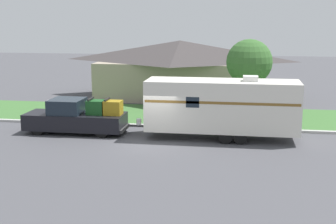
% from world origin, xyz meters
% --- Properties ---
extents(ground_plane, '(120.00, 120.00, 0.00)m').
position_xyz_m(ground_plane, '(0.00, 0.00, 0.00)').
color(ground_plane, '#47474C').
extents(curb_strip, '(80.00, 0.30, 0.14)m').
position_xyz_m(curb_strip, '(0.00, 3.75, 0.07)').
color(curb_strip, '#ADADA8').
rests_on(curb_strip, ground_plane).
extents(lawn_strip, '(80.00, 7.00, 0.03)m').
position_xyz_m(lawn_strip, '(0.00, 7.40, 0.01)').
color(lawn_strip, '#3D6B33').
rests_on(lawn_strip, ground_plane).
extents(house_across_street, '(14.02, 8.35, 4.71)m').
position_xyz_m(house_across_street, '(-0.57, 15.25, 2.44)').
color(house_across_street, gray).
rests_on(house_across_street, ground_plane).
extents(pickup_truck, '(5.87, 2.07, 2.07)m').
position_xyz_m(pickup_truck, '(-4.77, 1.62, 0.91)').
color(pickup_truck, black).
rests_on(pickup_truck, ground_plane).
extents(travel_trailer, '(9.45, 2.44, 3.52)m').
position_xyz_m(travel_trailer, '(3.59, 1.62, 1.86)').
color(travel_trailer, black).
rests_on(travel_trailer, ground_plane).
extents(mailbox, '(0.48, 0.20, 1.30)m').
position_xyz_m(mailbox, '(-7.65, 4.82, 1.00)').
color(mailbox, brown).
rests_on(mailbox, ground_plane).
extents(tree_in_yard, '(3.00, 3.00, 5.23)m').
position_xyz_m(tree_in_yard, '(5.05, 7.34, 3.71)').
color(tree_in_yard, brown).
rests_on(tree_in_yard, ground_plane).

